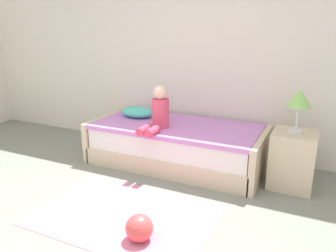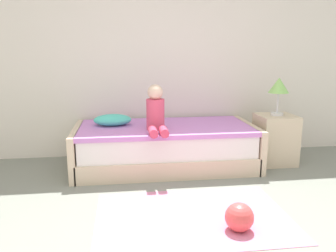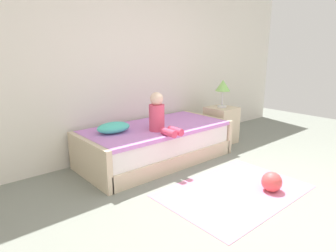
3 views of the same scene
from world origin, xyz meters
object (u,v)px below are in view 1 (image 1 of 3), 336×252
pillow (137,112)px  table_lamp (299,100)px  toy_ball (139,228)px  bed (177,144)px  child_figure (159,111)px  nightstand (292,160)px

pillow → table_lamp: bearing=-4.3°
table_lamp → toy_ball: table_lamp is taller
table_lamp → toy_ball: size_ratio=2.02×
bed → table_lamp: table_lamp is taller
child_figure → pillow: bearing=145.6°
nightstand → toy_ball: size_ratio=2.69×
table_lamp → child_figure: (-1.48, -0.18, -0.23)m
bed → nightstand: 1.35m
table_lamp → nightstand: bearing=0.0°
bed → pillow: 0.70m
nightstand → table_lamp: size_ratio=1.33×
toy_ball → table_lamp: bearing=57.3°
pillow → bed: bearing=-9.3°
child_figure → pillow: 0.60m
table_lamp → toy_ball: bearing=-122.7°
nightstand → pillow: bearing=175.7°
child_figure → bed: bearing=60.2°
bed → toy_ball: bed is taller
table_lamp → toy_ball: 1.98m
nightstand → child_figure: (-1.48, -0.18, 0.40)m
child_figure → pillow: size_ratio=1.16×
child_figure → pillow: (-0.48, 0.33, -0.14)m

